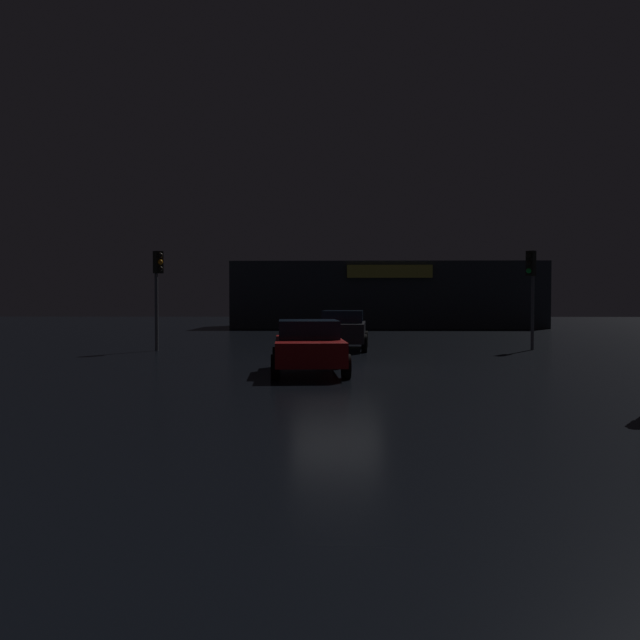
{
  "coord_description": "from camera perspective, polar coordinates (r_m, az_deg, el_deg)",
  "views": [
    {
      "loc": [
        -0.06,
        -19.33,
        1.99
      ],
      "look_at": [
        -0.61,
        5.36,
        1.26
      ],
      "focal_mm": 38.21,
      "sensor_mm": 36.0,
      "label": 1
    }
  ],
  "objects": [
    {
      "name": "ground_plane",
      "position": [
        19.43,
        1.46,
        -4.18
      ],
      "size": [
        120.0,
        120.0,
        0.0
      ],
      "primitive_type": "plane",
      "color": "black"
    },
    {
      "name": "store_building",
      "position": [
        50.02,
        5.53,
        2.1
      ],
      "size": [
        21.97,
        6.89,
        4.67
      ],
      "color": "#33383D",
      "rests_on": "ground"
    },
    {
      "name": "traffic_signal_main",
      "position": [
        28.12,
        17.27,
        3.48
      ],
      "size": [
        0.42,
        0.42,
        3.92
      ],
      "color": "#595B60",
      "rests_on": "ground"
    },
    {
      "name": "traffic_signal_cross_left",
      "position": [
        27.22,
        -13.43,
        3.42
      ],
      "size": [
        0.42,
        0.42,
        3.88
      ],
      "color": "#595B60",
      "rests_on": "ground"
    },
    {
      "name": "car_near",
      "position": [
        27.16,
        1.94,
        -0.76
      ],
      "size": [
        2.16,
        4.41,
        1.56
      ],
      "color": "black",
      "rests_on": "ground"
    },
    {
      "name": "car_far",
      "position": [
        18.46,
        -0.96,
        -2.15
      ],
      "size": [
        2.24,
        4.15,
        1.43
      ],
      "color": "#A51414",
      "rests_on": "ground"
    }
  ]
}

